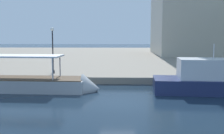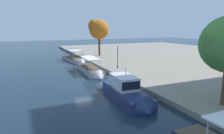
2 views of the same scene
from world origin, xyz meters
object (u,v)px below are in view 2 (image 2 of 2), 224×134
at_px(motor_yacht_2, 128,94).
at_px(mooring_bollard_0, 84,56).
at_px(tree_0, 98,29).
at_px(tour_boat_1, 91,72).
at_px(tour_boat_0, 75,60).
at_px(lamp_post, 118,55).

xyz_separation_m(motor_yacht_2, mooring_bollard_0, (-31.96, 3.93, 0.28)).
xyz_separation_m(mooring_bollard_0, tree_0, (-1.14, 4.70, 7.09)).
height_order(tour_boat_1, tree_0, tree_0).
xyz_separation_m(tour_boat_1, mooring_bollard_0, (-16.94, 3.47, 0.68)).
distance_m(tour_boat_0, lamp_post, 16.06).
bearing_deg(lamp_post, motor_yacht_2, -21.45).
bearing_deg(tour_boat_1, motor_yacht_2, 0.46).
distance_m(motor_yacht_2, tree_0, 34.99).
distance_m(tour_boat_0, tree_0, 11.48).
bearing_deg(mooring_bollard_0, tour_boat_1, -11.56).
bearing_deg(tree_0, mooring_bollard_0, -76.41).
relative_size(tour_boat_1, mooring_bollard_0, 15.37).
distance_m(tour_boat_0, tour_boat_1, 14.76).
height_order(tour_boat_1, mooring_bollard_0, tour_boat_1).
height_order(tour_boat_0, tour_boat_1, tour_boat_1).
height_order(tour_boat_0, lamp_post, lamp_post).
distance_m(tour_boat_1, lamp_post, 6.04).
relative_size(tour_boat_1, lamp_post, 2.48).
bearing_deg(motor_yacht_2, tour_boat_0, -177.48).
xyz_separation_m(mooring_bollard_0, lamp_post, (17.22, 1.87, 2.14)).
height_order(motor_yacht_2, lamp_post, lamp_post).
distance_m(mooring_bollard_0, tree_0, 8.58).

